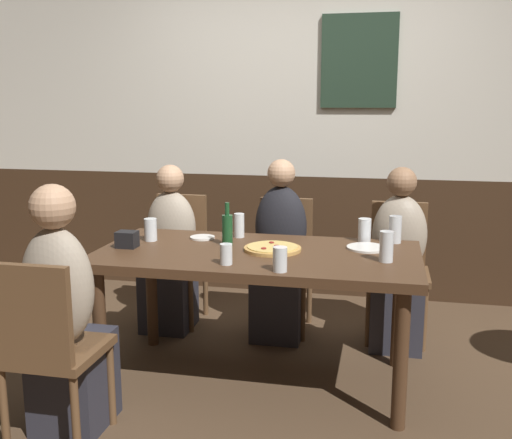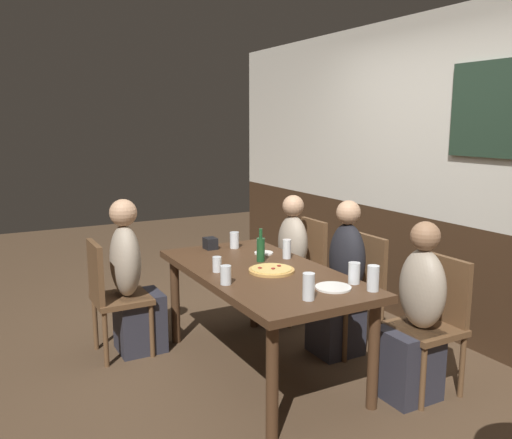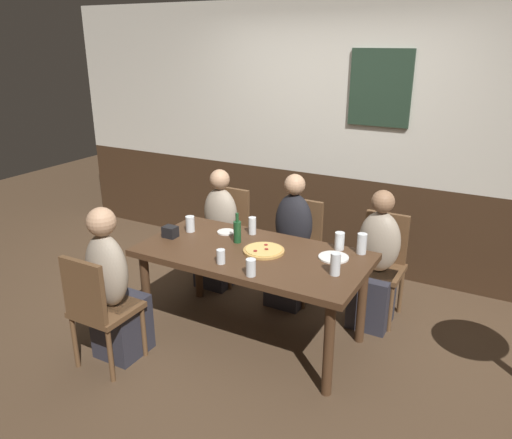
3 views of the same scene
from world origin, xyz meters
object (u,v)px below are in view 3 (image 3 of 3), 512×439
at_px(plate_white_large, 334,257).
at_px(beer_glass_half, 335,265).
at_px(chair_left_far, 227,229).
at_px(plate_white_small, 226,232).
at_px(chair_left_near, 98,306).
at_px(highball_clear, 221,257).
at_px(chair_mid_far, 298,243).
at_px(chair_right_far, 381,260).
at_px(pizza, 264,250).
at_px(person_mid_far, 291,250).
at_px(person_right_far, 375,270).
at_px(pint_glass_stout, 251,268).
at_px(pint_glass_pale, 339,242).
at_px(person_left_far, 218,237).
at_px(tumbler_short, 362,245).
at_px(beer_bottle_green, 237,231).
at_px(beer_glass_tall, 190,225).
at_px(person_left_near, 114,295).
at_px(condiment_caddy, 170,232).
at_px(dining_table, 253,262).
at_px(pint_glass_amber, 252,227).

bearing_deg(plate_white_large, beer_glass_half, -67.85).
height_order(chair_left_far, plate_white_small, chair_left_far).
distance_m(chair_left_near, highball_clear, 0.91).
height_order(chair_mid_far, chair_right_far, same).
relative_size(pizza, beer_glass_half, 1.99).
relative_size(chair_left_near, pizza, 2.84).
height_order(person_mid_far, person_right_far, person_mid_far).
xyz_separation_m(chair_left_far, pint_glass_stout, (0.94, -1.21, 0.30)).
height_order(pint_glass_pale, plate_white_large, pint_glass_pale).
bearing_deg(chair_left_far, person_left_far, -90.00).
bearing_deg(plate_white_large, chair_left_far, 153.24).
distance_m(chair_left_near, pizza, 1.24).
xyz_separation_m(person_right_far, tumbler_short, (-0.03, -0.33, 0.33)).
distance_m(chair_left_far, pint_glass_pale, 1.43).
bearing_deg(pint_glass_stout, highball_clear, 166.34).
relative_size(chair_left_near, beer_bottle_green, 3.64).
xyz_separation_m(pint_glass_pale, plate_white_small, (-0.93, -0.12, -0.05)).
bearing_deg(tumbler_short, person_left_far, 167.56).
bearing_deg(beer_glass_tall, beer_glass_half, -8.06).
xyz_separation_m(chair_left_far, beer_glass_tall, (0.10, -0.73, 0.30)).
xyz_separation_m(person_left_near, condiment_caddy, (0.04, 0.63, 0.28)).
xyz_separation_m(person_left_near, tumbler_short, (1.48, 1.05, 0.31)).
bearing_deg(person_right_far, dining_table, -137.73).
bearing_deg(person_left_far, pizza, -38.02).
bearing_deg(chair_left_far, chair_right_far, 0.00).
distance_m(person_left_near, pint_glass_amber, 1.20).
distance_m(person_left_far, plate_white_large, 1.45).
bearing_deg(beer_glass_tall, chair_mid_far, 48.16).
relative_size(chair_right_far, condiment_caddy, 8.00).
relative_size(tumbler_short, pint_glass_stout, 1.30).
distance_m(person_mid_far, tumbler_short, 0.85).
xyz_separation_m(person_right_far, condiment_caddy, (-1.48, -0.75, 0.31)).
bearing_deg(plate_white_large, dining_table, -162.49).
height_order(chair_left_far, person_mid_far, person_mid_far).
height_order(dining_table, condiment_caddy, condiment_caddy).
xyz_separation_m(pizza, pint_glass_stout, (0.11, -0.39, 0.04)).
xyz_separation_m(dining_table, pint_glass_pale, (0.55, 0.36, 0.14)).
bearing_deg(highball_clear, dining_table, 71.29).
bearing_deg(beer_bottle_green, pint_glass_amber, 85.59).
height_order(person_left_far, pint_glass_amber, person_left_far).
bearing_deg(person_left_near, tumbler_short, 35.40).
bearing_deg(person_left_far, pint_glass_pale, -14.21).
height_order(pint_glass_stout, beer_bottle_green, beer_bottle_green).
bearing_deg(pint_glass_amber, chair_mid_far, 71.66).
distance_m(plate_white_large, plate_white_small, 0.95).
xyz_separation_m(dining_table, chair_mid_far, (0.00, 0.85, -0.16)).
xyz_separation_m(beer_glass_half, plate_white_small, (-1.05, 0.30, -0.06)).
bearing_deg(condiment_caddy, dining_table, 4.94).
distance_m(person_right_far, person_left_far, 1.51).
bearing_deg(chair_left_near, pint_glass_amber, 63.58).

